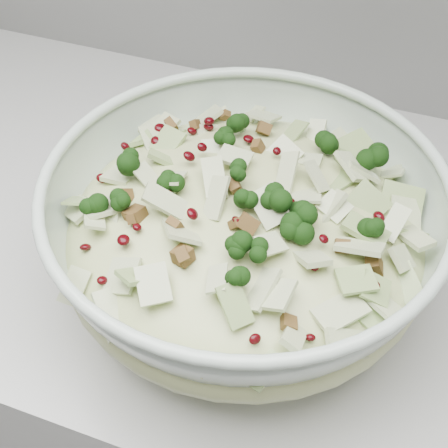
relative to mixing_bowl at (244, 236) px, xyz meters
The scene contains 2 objects.
mixing_bowl is the anchor object (origin of this frame).
salad 0.02m from the mixing_bowl, behind, with size 0.35×0.35×0.15m.
Camera 1 is at (-0.10, 1.21, 1.42)m, focal length 50.00 mm.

